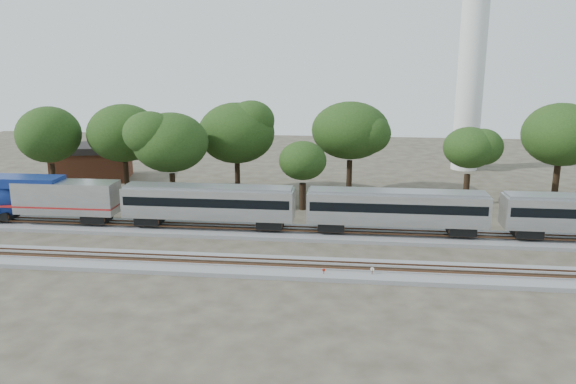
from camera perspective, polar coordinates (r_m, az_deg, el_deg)
name	(u,v)px	position (r m, az deg, el deg)	size (l,w,h in m)	color
ground	(288,254)	(53.82, -0.03, -6.31)	(160.00, 160.00, 0.00)	#383328
track_far	(294,233)	(59.39, 0.61, -4.15)	(160.00, 5.00, 0.73)	slate
track_near	(283,267)	(50.03, -0.55, -7.66)	(160.00, 5.00, 0.73)	slate
switch_stand_red	(324,272)	(48.15, 3.66, -8.12)	(0.27, 0.11, 0.88)	#512D19
switch_stand_white	(372,271)	(48.46, 8.55, -7.99)	(0.32, 0.09, 1.02)	#512D19
switch_lever	(363,277)	(48.51, 7.67, -8.57)	(0.50, 0.30, 0.30)	#512D19
brick_building	(92,162)	(90.23, -19.29, 2.91)	(12.29, 9.83, 5.25)	brown
tree_0	(49,135)	(79.34, -23.12, 5.38)	(8.55, 8.55, 12.05)	black
tree_1	(123,133)	(77.08, -16.38, 5.76)	(8.61, 8.61, 12.14)	black
tree_2	(171,143)	(68.66, -11.84, 4.94)	(8.43, 8.43, 11.88)	black
tree_3	(237,133)	(75.06, -5.25, 5.98)	(8.51, 8.51, 12.00)	black
tree_4	(303,161)	(67.53, 1.50, 3.18)	(6.19, 6.19, 8.73)	black
tree_5	(350,131)	(75.00, 6.36, 6.22)	(8.87, 8.87, 12.50)	black
tree_6	(469,148)	(72.98, 17.95, 4.29)	(7.43, 7.43, 10.47)	black
tree_7	(561,135)	(79.76, 26.01, 5.26)	(8.73, 8.73, 12.31)	black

